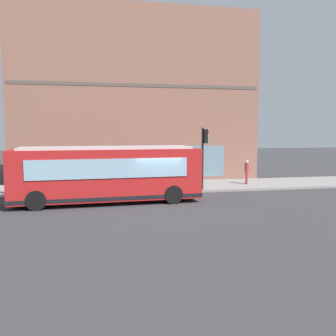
% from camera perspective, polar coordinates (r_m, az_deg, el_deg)
% --- Properties ---
extents(ground, '(120.00, 120.00, 0.00)m').
position_cam_1_polar(ground, '(20.35, -1.70, -5.31)').
color(ground, '#38383A').
extents(sidewalk_curb, '(4.92, 40.00, 0.15)m').
position_cam_1_polar(sidewalk_curb, '(25.27, -3.64, -2.99)').
color(sidewalk_curb, gray).
rests_on(sidewalk_curb, ground).
extents(building_corner, '(9.28, 18.77, 13.19)m').
position_cam_1_polar(building_corner, '(32.12, -5.46, 10.48)').
color(building_corner, '#8C5B4C').
rests_on(building_corner, ground).
extents(city_bus_nearside, '(3.02, 10.15, 3.07)m').
position_cam_1_polar(city_bus_nearside, '(20.24, -9.42, -1.00)').
color(city_bus_nearside, red).
rests_on(city_bus_nearside, ground).
extents(traffic_light_near_corner, '(0.32, 0.49, 3.98)m').
position_cam_1_polar(traffic_light_near_corner, '(23.75, 5.66, 3.34)').
color(traffic_light_near_corner, black).
rests_on(traffic_light_near_corner, sidewalk_curb).
extents(fire_hydrant, '(0.35, 0.35, 0.74)m').
position_cam_1_polar(fire_hydrant, '(24.95, -2.24, -2.08)').
color(fire_hydrant, red).
rests_on(fire_hydrant, sidewalk_curb).
extents(pedestrian_by_light_pole, '(0.32, 0.32, 1.70)m').
position_cam_1_polar(pedestrian_by_light_pole, '(26.73, 12.10, -0.36)').
color(pedestrian_by_light_pole, '#B23338').
rests_on(pedestrian_by_light_pole, sidewalk_curb).
extents(pedestrian_near_building_entrance, '(0.32, 0.32, 1.77)m').
position_cam_1_polar(pedestrian_near_building_entrance, '(25.70, -6.36, -0.40)').
color(pedestrian_near_building_entrance, '#3F8C4C').
rests_on(pedestrian_near_building_entrance, sidewalk_curb).
extents(pedestrian_walking_along_curb, '(0.32, 0.32, 1.78)m').
position_cam_1_polar(pedestrian_walking_along_curb, '(23.72, -23.49, -1.33)').
color(pedestrian_walking_along_curb, '#3359A5').
rests_on(pedestrian_walking_along_curb, sidewalk_curb).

